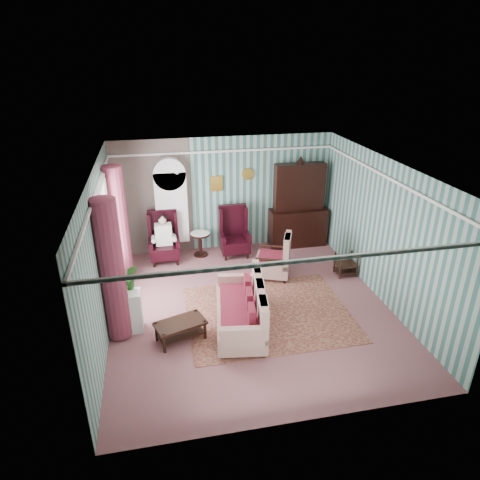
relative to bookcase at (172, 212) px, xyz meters
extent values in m
plane|color=brown|center=(1.35, -2.84, -1.12)|extent=(6.00, 6.00, 0.00)
cube|color=#37645B|center=(1.35, 0.16, 0.33)|extent=(5.50, 0.02, 2.90)
cube|color=#37645B|center=(1.35, -5.84, 0.33)|extent=(5.50, 0.02, 2.90)
cube|color=#37645B|center=(-1.40, -2.84, 0.33)|extent=(0.02, 6.00, 2.90)
cube|color=#37645B|center=(4.10, -2.84, 0.33)|extent=(0.02, 6.00, 2.90)
cube|color=beige|center=(1.35, -2.84, 1.78)|extent=(5.50, 6.00, 0.02)
cube|color=#924A54|center=(-0.45, 0.15, 0.33)|extent=(1.90, 0.01, 2.90)
cube|color=silver|center=(1.35, -2.84, 1.43)|extent=(5.50, 6.00, 0.05)
cube|color=white|center=(-1.37, -2.24, 0.43)|extent=(0.04, 1.50, 1.90)
cylinder|color=maroon|center=(-1.20, -3.29, 0.23)|extent=(0.44, 0.44, 2.60)
cylinder|color=maroon|center=(-1.20, -1.19, 0.23)|extent=(0.44, 0.44, 2.60)
cube|color=gold|center=(1.15, 0.13, 0.63)|extent=(0.30, 0.03, 0.38)
cube|color=silver|center=(0.00, 0.00, 0.00)|extent=(0.80, 0.28, 2.24)
cube|color=black|center=(3.25, -0.12, 0.06)|extent=(1.50, 0.56, 2.36)
cube|color=black|center=(-0.25, -0.39, -0.50)|extent=(0.76, 0.80, 1.25)
cube|color=black|center=(1.50, -0.39, -0.50)|extent=(0.76, 0.80, 1.25)
cylinder|color=black|center=(0.65, -0.24, -0.82)|extent=(0.50, 0.50, 0.60)
cube|color=black|center=(3.82, -1.94, -0.85)|extent=(0.45, 0.38, 0.54)
cube|color=white|center=(-1.05, -3.14, -0.72)|extent=(0.55, 0.35, 0.80)
cube|color=#4E1A1E|center=(1.65, -3.14, -1.11)|extent=(3.20, 2.60, 0.01)
cube|color=beige|center=(1.00, -3.49, -0.57)|extent=(1.38, 2.08, 1.09)
cube|color=beige|center=(2.15, -1.65, -0.61)|extent=(1.06, 1.08, 1.01)
cube|color=black|center=(-0.11, -3.62, -0.93)|extent=(0.99, 0.74, 0.37)
imported|color=#19521A|center=(-1.07, -3.21, -0.12)|extent=(0.43, 0.40, 0.41)
imported|color=#1E571B|center=(-0.93, -3.00, -0.07)|extent=(0.28, 0.23, 0.49)
imported|color=#1E561B|center=(-1.12, -3.08, -0.11)|extent=(0.25, 0.25, 0.43)
camera|label=1|loc=(-0.34, -10.04, 3.72)|focal=32.00mm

